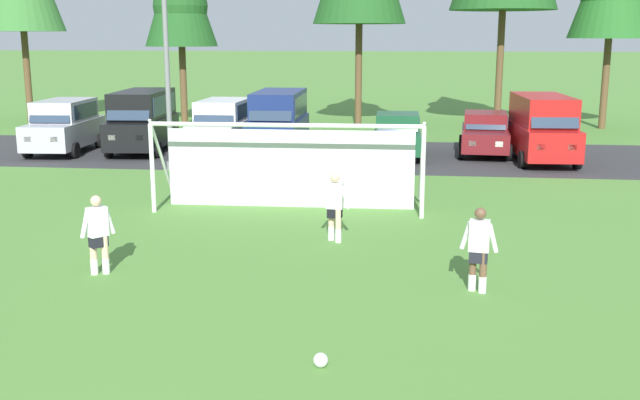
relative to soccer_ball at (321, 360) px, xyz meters
name	(u,v)px	position (x,y,z in m)	size (l,w,h in m)	color
ground_plane	(287,206)	(-2.19, 10.43, -0.11)	(400.00, 400.00, 0.00)	#518438
parking_lot_strip	(324,155)	(-2.19, 19.93, -0.11)	(52.00, 8.40, 0.01)	#333335
soccer_ball	(321,360)	(0.00, 0.00, 0.00)	(0.22, 0.22, 0.22)	white
soccer_goal	(289,163)	(-2.07, 10.19, 1.18)	(7.46, 2.10, 2.57)	white
player_striker_near	(98,235)	(-4.99, 3.87, 0.71)	(0.60, 0.57, 1.64)	beige
player_midfield_center	(335,207)	(-0.48, 6.92, 0.71)	(0.73, 0.33, 1.64)	beige
player_defender_far	(479,250)	(2.57, 3.68, 0.71)	(0.72, 0.29, 1.64)	brown
parked_car_slot_far_left	(64,126)	(-12.88, 19.26, 1.00)	(2.33, 4.70, 2.16)	#B2B2BC
parked_car_slot_left	(143,120)	(-9.74, 19.83, 1.23)	(2.46, 4.93, 2.52)	black
parked_car_slot_center_left	(223,125)	(-6.41, 20.11, 1.00)	(2.20, 4.63, 2.16)	silver
parked_car_slot_center	(279,120)	(-4.11, 20.30, 1.23)	(2.23, 4.82, 2.52)	navy
parked_car_slot_center_right	(397,135)	(0.76, 19.74, 0.77)	(2.09, 4.23, 1.72)	#194C2D
parked_car_slot_right	(485,133)	(4.27, 20.65, 0.77)	(2.27, 4.32, 1.72)	maroon
parked_car_slot_far_right	(542,127)	(6.27, 19.21, 1.23)	(2.37, 4.89, 2.52)	red
street_lamp	(172,65)	(-7.12, 15.85, 3.64)	(2.00, 0.32, 7.23)	slate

